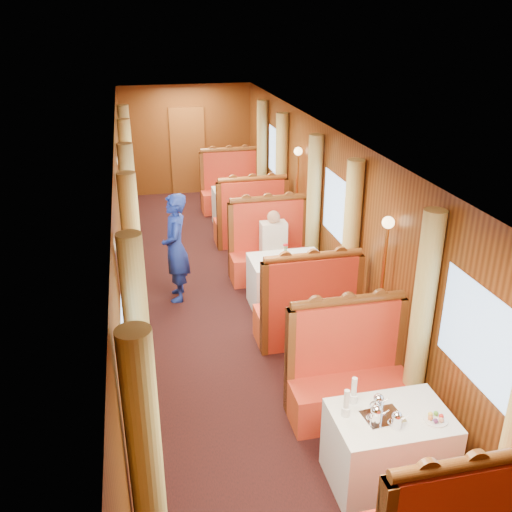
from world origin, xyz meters
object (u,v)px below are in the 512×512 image
object	(u,v)px
banquette_mid_aft	(270,253)
steward	(176,248)
banquette_far_aft	(231,191)
tea_tray	(383,417)
banquette_near_aft	(348,379)
table_far	(240,208)
teapot_right	(396,422)
fruit_plate	(436,419)
banquette_far_fwd	(251,222)
rose_vase_mid	(286,248)
table_mid	(286,282)
table_near	(388,448)
teapot_left	(376,417)
passenger	(274,240)
banquette_mid_fwd	(307,313)
teapot_back	(378,405)
rose_vase_far	(241,181)

from	to	relation	value
banquette_mid_aft	steward	distance (m)	1.64
banquette_far_aft	tea_tray	bearing A→B (deg)	-90.69
banquette_near_aft	table_far	size ratio (longest dim) A/B	1.28
teapot_right	fruit_plate	size ratio (longest dim) A/B	0.72
banquette_far_fwd	rose_vase_mid	xyz separation A→B (m)	(-0.03, -2.51, 0.50)
banquette_mid_aft	teapot_right	bearing A→B (deg)	-90.50
table_mid	banquette_far_fwd	bearing A→B (deg)	90.00
table_near	banquette_far_aft	world-z (taller)	banquette_far_aft
banquette_far_fwd	tea_tray	bearing A→B (deg)	-90.93
teapot_left	passenger	bearing A→B (deg)	85.16
banquette_mid_fwd	rose_vase_mid	distance (m)	1.11
teapot_right	banquette_mid_aft	bearing A→B (deg)	88.61
banquette_mid_fwd	teapot_left	bearing A→B (deg)	-94.19
banquette_far_fwd	rose_vase_mid	world-z (taller)	banquette_far_fwd
teapot_back	banquette_far_fwd	bearing A→B (deg)	82.71
teapot_back	steward	xyz separation A→B (m)	(-1.43, 4.01, 0.01)
table_near	fruit_plate	world-z (taller)	fruit_plate
teapot_right	teapot_back	world-z (taller)	teapot_back
teapot_right	rose_vase_mid	distance (m)	3.63
banquette_near_aft	fruit_plate	size ratio (longest dim) A/B	6.39
table_mid	banquette_far_aft	bearing A→B (deg)	90.00
banquette_mid_fwd	teapot_back	world-z (taller)	banquette_mid_fwd
table_near	table_mid	world-z (taller)	same
table_mid	banquette_far_aft	size ratio (longest dim) A/B	0.78
banquette_mid_fwd	tea_tray	distance (m)	2.52
teapot_back	rose_vase_mid	size ratio (longest dim) A/B	0.44
banquette_near_aft	teapot_right	xyz separation A→B (m)	(-0.04, -1.17, 0.39)
banquette_far_fwd	teapot_right	world-z (taller)	banquette_far_fwd
table_near	table_mid	bearing A→B (deg)	90.00
teapot_back	passenger	size ratio (longest dim) A/B	0.21
table_far	banquette_far_aft	xyz separation A→B (m)	(0.00, 1.01, 0.05)
passenger	rose_vase_mid	bearing A→B (deg)	-92.26
table_far	steward	distance (m)	3.32
banquette_mid_fwd	passenger	distance (m)	1.81
teapot_left	teapot_right	size ratio (longest dim) A/B	1.15
tea_tray	passenger	bearing A→B (deg)	88.70
banquette_far_aft	rose_vase_mid	world-z (taller)	banquette_far_aft
banquette_near_aft	banquette_mid_fwd	world-z (taller)	same
teapot_right	tea_tray	bearing A→B (deg)	110.24
rose_vase_mid	table_mid	bearing A→B (deg)	38.87
table_far	banquette_far_aft	world-z (taller)	banquette_far_aft
banquette_far_fwd	banquette_far_aft	distance (m)	2.03
fruit_plate	rose_vase_far	distance (m)	7.16
rose_vase_far	banquette_far_fwd	bearing A→B (deg)	-90.97
banquette_far_aft	rose_vase_mid	xyz separation A→B (m)	(-0.03, -4.54, 0.50)
teapot_right	passenger	world-z (taller)	passenger
table_near	banquette_far_fwd	distance (m)	5.99
table_mid	teapot_left	xyz separation A→B (m)	(-0.19, -3.57, 0.45)
table_far	fruit_plate	xyz separation A→B (m)	(0.34, -7.15, 0.39)
tea_tray	rose_vase_far	xyz separation A→B (m)	(0.11, 7.01, 0.17)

